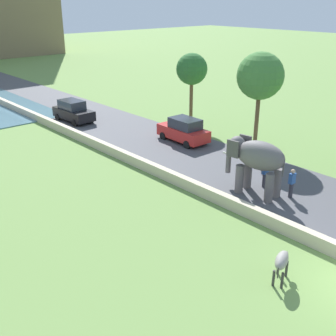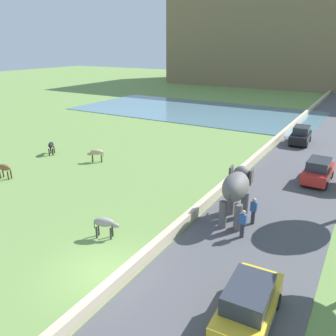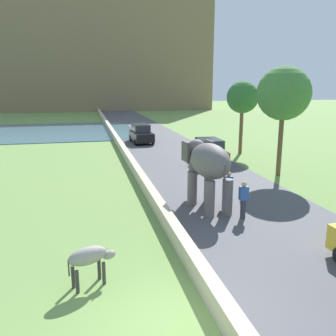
% 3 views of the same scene
% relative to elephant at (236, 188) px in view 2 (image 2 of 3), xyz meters
% --- Properties ---
extents(ground_plane, '(220.00, 220.00, 0.00)m').
position_rel_elephant_xyz_m(ground_plane, '(-3.40, -7.50, -2.04)').
color(ground_plane, '#6B8E47').
extents(road_surface, '(7.00, 120.00, 0.06)m').
position_rel_elephant_xyz_m(road_surface, '(1.60, 12.50, -2.01)').
color(road_surface, '#4C4C51').
rests_on(road_surface, ground).
extents(barrier_wall, '(0.40, 110.00, 0.62)m').
position_rel_elephant_xyz_m(barrier_wall, '(-2.20, 10.50, -1.73)').
color(barrier_wall, beige).
rests_on(barrier_wall, ground).
extents(lake, '(36.00, 18.00, 0.08)m').
position_rel_elephant_xyz_m(lake, '(-17.40, 29.72, -2.00)').
color(lake, slate).
rests_on(lake, ground).
extents(hill_distant, '(64.00, 28.00, 26.07)m').
position_rel_elephant_xyz_m(hill_distant, '(-9.40, 75.16, 11.00)').
color(hill_distant, '#7F6B4C').
rests_on(hill_distant, ground).
extents(elephant, '(1.71, 3.54, 2.99)m').
position_rel_elephant_xyz_m(elephant, '(0.00, 0.00, 0.00)').
color(elephant, '#605B5B').
rests_on(elephant, ground).
extents(person_beside_elephant, '(0.36, 0.22, 1.63)m').
position_rel_elephant_xyz_m(person_beside_elephant, '(1.05, 0.09, -1.16)').
color(person_beside_elephant, '#33333D').
rests_on(person_beside_elephant, ground).
extents(person_trailing, '(0.36, 0.22, 1.63)m').
position_rel_elephant_xyz_m(person_trailing, '(1.02, -1.61, -1.16)').
color(person_trailing, '#33333D').
rests_on(person_trailing, ground).
extents(car_red, '(1.89, 4.05, 1.80)m').
position_rel_elephant_xyz_m(car_red, '(3.18, 8.72, -1.14)').
color(car_red, red).
rests_on(car_red, ground).
extents(car_black, '(1.94, 4.07, 1.80)m').
position_rel_elephant_xyz_m(car_black, '(0.02, 18.83, -1.14)').
color(car_black, black).
rests_on(car_black, ground).
extents(car_yellow, '(1.94, 4.07, 1.80)m').
position_rel_elephant_xyz_m(car_yellow, '(3.18, -7.20, -1.14)').
color(car_yellow, gold).
rests_on(car_yellow, ground).
extents(cow_black, '(1.13, 1.29, 1.15)m').
position_rel_elephant_xyz_m(cow_black, '(-19.07, 3.45, -1.20)').
color(cow_black, black).
rests_on(cow_black, ground).
extents(cow_brown, '(1.42, 0.64, 1.15)m').
position_rel_elephant_xyz_m(cow_brown, '(-17.34, -2.62, -1.20)').
color(cow_brown, brown).
rests_on(cow_brown, ground).
extents(cow_tan, '(1.32, 1.09, 1.15)m').
position_rel_elephant_xyz_m(cow_tan, '(-13.97, 3.85, -1.20)').
color(cow_tan, tan).
rests_on(cow_tan, ground).
extents(cow_grey, '(1.41, 0.84, 1.15)m').
position_rel_elephant_xyz_m(cow_grey, '(-5.20, -5.23, -1.20)').
color(cow_grey, gray).
rests_on(cow_grey, ground).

